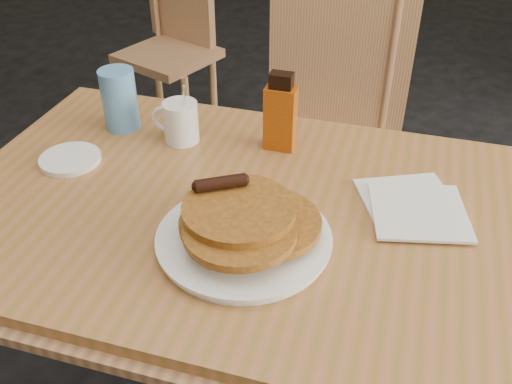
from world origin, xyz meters
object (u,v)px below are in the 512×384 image
at_px(chair_wall_extra, 174,31).
at_px(blue_tumbler, 119,99).
at_px(main_table, 237,220).
at_px(pancake_plate, 244,229).
at_px(coffee_mug, 180,121).
at_px(chair_main_far, 329,113).
at_px(syrup_bottle, 280,114).

xyz_separation_m(chair_wall_extra, blue_tumbler, (0.52, -1.27, 0.33)).
xyz_separation_m(main_table, pancake_plate, (0.06, -0.11, 0.07)).
bearing_deg(coffee_mug, blue_tumbler, 171.29).
relative_size(chair_main_far, coffee_mug, 6.59).
xyz_separation_m(chair_main_far, blue_tumbler, (-0.39, -0.54, 0.24)).
height_order(chair_wall_extra, blue_tumbler, blue_tumbler).
height_order(chair_main_far, chair_wall_extra, chair_main_far).
bearing_deg(main_table, coffee_mug, 138.28).
relative_size(main_table, chair_main_far, 1.26).
relative_size(chair_main_far, pancake_plate, 3.11).
distance_m(chair_main_far, blue_tumbler, 0.71).
xyz_separation_m(chair_wall_extra, pancake_plate, (0.94, -1.58, 0.28)).
distance_m(chair_wall_extra, syrup_bottle, 1.57).
height_order(chair_main_far, blue_tumbler, chair_main_far).
distance_m(main_table, chair_wall_extra, 1.73).
xyz_separation_m(chair_main_far, coffee_mug, (-0.23, -0.55, 0.21)).
xyz_separation_m(coffee_mug, blue_tumbler, (-0.16, 0.01, 0.02)).
relative_size(chair_main_far, chair_wall_extra, 1.17).
xyz_separation_m(chair_wall_extra, coffee_mug, (0.68, -1.28, 0.30)).
bearing_deg(pancake_plate, syrup_bottle, 97.01).
height_order(main_table, pancake_plate, pancake_plate).
xyz_separation_m(pancake_plate, coffee_mug, (-0.27, 0.29, 0.02)).
relative_size(main_table, chair_wall_extra, 1.47).
height_order(main_table, blue_tumbler, blue_tumbler).
bearing_deg(main_table, chair_main_far, 88.53).
height_order(syrup_bottle, blue_tumbler, syrup_bottle).
bearing_deg(chair_main_far, coffee_mug, -118.24).
bearing_deg(chair_main_far, syrup_bottle, -96.23).
bearing_deg(coffee_mug, main_table, -46.68).
xyz_separation_m(coffee_mug, syrup_bottle, (0.22, 0.05, 0.03)).
xyz_separation_m(chair_main_far, pancake_plate, (0.04, -0.85, 0.19)).
height_order(chair_wall_extra, pancake_plate, pancake_plate).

